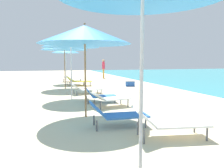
# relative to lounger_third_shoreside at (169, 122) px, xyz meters

# --- Properties ---
(lounger_third_shoreside) EXTENTS (1.58, 0.84, 0.64)m
(lounger_third_shoreside) POSITION_rel_lounger_third_shoreside_xyz_m (0.00, 0.00, 0.00)
(lounger_third_shoreside) COLOR white
(lounger_third_shoreside) RESTS_ON ground
(umbrella_fourth) EXTENTS (2.49, 2.49, 2.57)m
(umbrella_fourth) POSITION_rel_lounger_third_shoreside_xyz_m (-1.31, 2.14, 1.92)
(umbrella_fourth) COLOR olive
(umbrella_fourth) RESTS_ON ground
(lounger_fourth_shoreside) EXTENTS (1.38, 0.82, 0.53)m
(lounger_fourth_shoreside) POSITION_rel_lounger_third_shoreside_xyz_m (-0.29, 3.21, -0.03)
(lounger_fourth_shoreside) COLOR white
(lounger_fourth_shoreside) RESTS_ON ground
(lounger_fourth_inland) EXTENTS (1.40, 0.67, 0.61)m
(lounger_fourth_inland) POSITION_rel_lounger_third_shoreside_xyz_m (-0.75, 1.03, -0.03)
(lounger_fourth_inland) COLOR blue
(lounger_fourth_inland) RESTS_ON ground
(umbrella_fifth) EXTENTS (2.29, 2.29, 2.58)m
(umbrella_fifth) POSITION_rel_lounger_third_shoreside_xyz_m (-1.35, 5.20, 1.97)
(umbrella_fifth) COLOR silver
(umbrella_fifth) RESTS_ON ground
(lounger_fifth_shoreside) EXTENTS (1.54, 0.80, 0.51)m
(lounger_fifth_shoreside) POSITION_rel_lounger_third_shoreside_xyz_m (-0.52, 6.41, -0.09)
(lounger_fifth_shoreside) COLOR white
(lounger_fifth_shoreside) RESTS_ON ground
(lounger_fifth_inland) EXTENTS (1.21, 0.69, 0.58)m
(lounger_fifth_inland) POSITION_rel_lounger_third_shoreside_xyz_m (-0.43, 4.11, -0.06)
(lounger_fifth_inland) COLOR blue
(lounger_fifth_inland) RESTS_ON ground
(umbrella_sixth) EXTENTS (2.57, 2.57, 2.71)m
(umbrella_sixth) POSITION_rel_lounger_third_shoreside_xyz_m (-1.31, 8.72, 2.06)
(umbrella_sixth) COLOR olive
(umbrella_sixth) RESTS_ON ground
(lounger_sixth_shoreside) EXTENTS (1.60, 0.80, 0.58)m
(lounger_sixth_shoreside) POSITION_rel_lounger_third_shoreside_xyz_m (-0.36, 9.83, -0.02)
(lounger_sixth_shoreside) COLOR yellow
(lounger_sixth_shoreside) RESTS_ON ground
(umbrella_farthest) EXTENTS (1.90, 1.90, 2.50)m
(umbrella_farthest) POSITION_rel_lounger_third_shoreside_xyz_m (-1.01, 11.52, 1.93)
(umbrella_farthest) COLOR silver
(umbrella_farthest) RESTS_ON ground
(lounger_farthest_shoreside) EXTENTS (1.58, 0.80, 0.55)m
(lounger_farthest_shoreside) POSITION_rel_lounger_third_shoreside_xyz_m (-0.51, 12.80, -0.06)
(lounger_farthest_shoreside) COLOR white
(lounger_farthest_shoreside) RESTS_ON ground
(lounger_farthest_inland) EXTENTS (1.25, 0.68, 0.60)m
(lounger_farthest_inland) POSITION_rel_lounger_third_shoreside_xyz_m (-0.53, 10.34, -0.04)
(lounger_farthest_inland) COLOR white
(lounger_farthest_inland) RESTS_ON ground
(person_walking_far) EXTENTS (0.33, 0.41, 1.72)m
(person_walking_far) POSITION_rel_lounger_third_shoreside_xyz_m (2.59, 15.08, 0.71)
(person_walking_far) COLOR orange
(person_walking_far) RESTS_ON ground
(cooler_box) EXTENTS (0.60, 0.40, 0.36)m
(cooler_box) POSITION_rel_lounger_third_shoreside_xyz_m (2.59, 8.66, -0.15)
(cooler_box) COLOR #2659B2
(cooler_box) RESTS_ON ground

